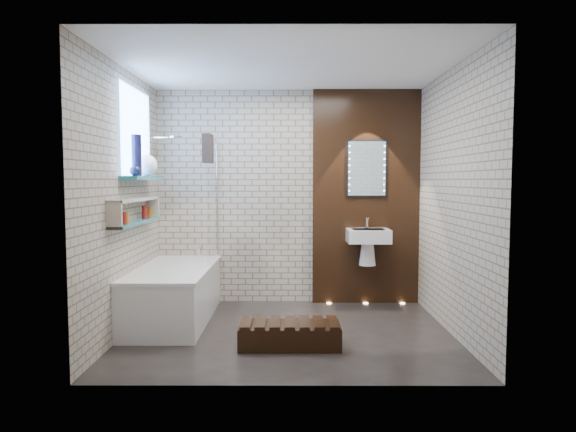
{
  "coord_description": "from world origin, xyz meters",
  "views": [
    {
      "loc": [
        0.01,
        -4.95,
        1.51
      ],
      "look_at": [
        0.0,
        0.15,
        1.15
      ],
      "focal_mm": 31.78,
      "sensor_mm": 36.0,
      "label": 1
    }
  ],
  "objects_px": {
    "bathtub": "(174,294)",
    "walnut_step": "(290,335)",
    "bath_screen": "(212,200)",
    "led_mirror": "(367,169)",
    "washbasin": "(368,241)"
  },
  "relations": [
    {
      "from": "bathtub",
      "to": "washbasin",
      "type": "height_order",
      "value": "washbasin"
    },
    {
      "from": "bathtub",
      "to": "washbasin",
      "type": "bearing_deg",
      "value": 16.01
    },
    {
      "from": "bathtub",
      "to": "walnut_step",
      "type": "relative_size",
      "value": 1.9
    },
    {
      "from": "bathtub",
      "to": "washbasin",
      "type": "distance_m",
      "value": 2.32
    },
    {
      "from": "bathtub",
      "to": "walnut_step",
      "type": "distance_m",
      "value": 1.52
    },
    {
      "from": "washbasin",
      "to": "led_mirror",
      "type": "relative_size",
      "value": 0.83
    },
    {
      "from": "bath_screen",
      "to": "led_mirror",
      "type": "relative_size",
      "value": 2.0
    },
    {
      "from": "bathtub",
      "to": "bath_screen",
      "type": "relative_size",
      "value": 1.24
    },
    {
      "from": "led_mirror",
      "to": "walnut_step",
      "type": "bearing_deg",
      "value": -119.65
    },
    {
      "from": "bathtub",
      "to": "bath_screen",
      "type": "distance_m",
      "value": 1.14
    },
    {
      "from": "washbasin",
      "to": "bathtub",
      "type": "bearing_deg",
      "value": -163.99
    },
    {
      "from": "washbasin",
      "to": "walnut_step",
      "type": "xyz_separation_m",
      "value": [
        -0.93,
        -1.48,
        -0.69
      ]
    },
    {
      "from": "bath_screen",
      "to": "walnut_step",
      "type": "height_order",
      "value": "bath_screen"
    },
    {
      "from": "led_mirror",
      "to": "washbasin",
      "type": "bearing_deg",
      "value": -90.0
    },
    {
      "from": "bathtub",
      "to": "washbasin",
      "type": "xyz_separation_m",
      "value": [
        2.17,
        0.62,
        0.5
      ]
    }
  ]
}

